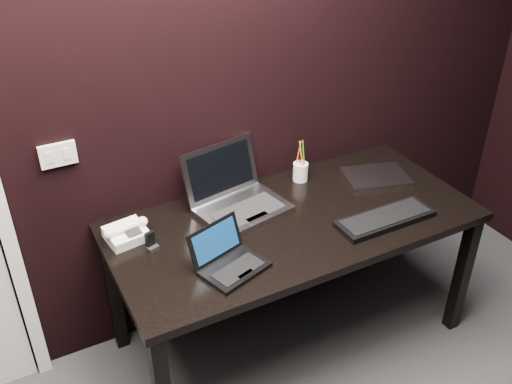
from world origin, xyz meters
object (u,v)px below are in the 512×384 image
netbook (229,261)px  mobile_phone (151,243)px  silver_laptop (237,199)px  desk (293,232)px  closed_laptop (376,177)px  ext_keyboard (385,218)px  pen_cup (300,171)px  desk_phone (126,233)px

netbook → mobile_phone: netbook is taller
silver_laptop → netbook: bearing=-120.6°
desk → closed_laptop: size_ratio=4.61×
silver_laptop → ext_keyboard: size_ratio=0.97×
silver_laptop → closed_laptop: silver_laptop is taller
desk → silver_laptop: (-0.19, 0.20, 0.13)m
netbook → mobile_phone: size_ratio=3.80×
desk → silver_laptop: size_ratio=3.70×
desk → ext_keyboard: ext_keyboard is taller
netbook → pen_cup: 0.78m
silver_laptop → ext_keyboard: silver_laptop is taller
desk → pen_cup: pen_cup is taller
netbook → mobile_phone: 0.36m
desk_phone → desk: bearing=-15.3°
ext_keyboard → desk: bearing=149.3°
netbook → mobile_phone: bearing=132.0°
desk → netbook: (-0.42, -0.18, 0.11)m
ext_keyboard → closed_laptop: (0.20, 0.33, -0.00)m
desk → netbook: bearing=-157.0°
silver_laptop → pen_cup: (0.40, 0.09, -0.00)m
silver_laptop → pen_cup: silver_laptop is taller
desk → pen_cup: 0.38m
closed_laptop → desk: bearing=-168.4°
desk_phone → mobile_phone: desk_phone is taller
silver_laptop → desk_phone: size_ratio=2.22×
desk → closed_laptop: (0.56, 0.12, 0.09)m
desk_phone → mobile_phone: (0.07, -0.11, -0.01)m
desk → mobile_phone: mobile_phone is taller
netbook → ext_keyboard: bearing=-2.6°
netbook → silver_laptop: silver_laptop is taller
netbook → closed_laptop: 1.02m
closed_laptop → netbook: bearing=-163.4°
silver_laptop → closed_laptop: (0.75, -0.08, -0.04)m
ext_keyboard → closed_laptop: size_ratio=1.28×
ext_keyboard → pen_cup: pen_cup is taller
pen_cup → ext_keyboard: bearing=-73.5°
closed_laptop → ext_keyboard: bearing=-121.9°
closed_laptop → pen_cup: 0.39m
ext_keyboard → closed_laptop: bearing=58.1°
desk_phone → mobile_phone: bearing=-56.2°
desk_phone → pen_cup: size_ratio=0.93×
desk → netbook: 0.46m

